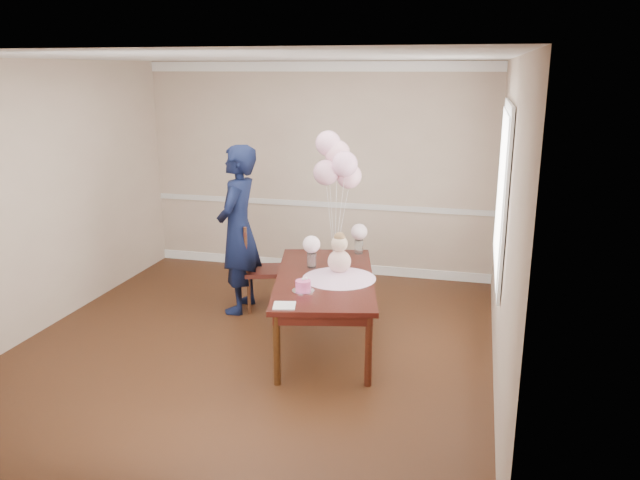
{
  "coord_description": "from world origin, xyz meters",
  "views": [
    {
      "loc": [
        2.0,
        -5.21,
        2.61
      ],
      "look_at": [
        0.6,
        0.26,
        1.05
      ],
      "focal_mm": 35.0,
      "sensor_mm": 36.0,
      "label": 1
    }
  ],
  "objects_px": {
    "dining_table_top": "(325,279)",
    "dining_chair_seat": "(265,271)",
    "birthday_cake": "(303,285)",
    "woman": "(238,230)"
  },
  "relations": [
    {
      "from": "dining_table_top",
      "to": "birthday_cake",
      "type": "bearing_deg",
      "value": -113.96
    },
    {
      "from": "dining_table_top",
      "to": "dining_chair_seat",
      "type": "distance_m",
      "value": 1.18
    },
    {
      "from": "dining_table_top",
      "to": "dining_chair_seat",
      "type": "xyz_separation_m",
      "value": [
        -0.88,
        0.76,
        -0.23
      ]
    },
    {
      "from": "dining_table_top",
      "to": "woman",
      "type": "bearing_deg",
      "value": 137.85
    },
    {
      "from": "birthday_cake",
      "to": "woman",
      "type": "relative_size",
      "value": 0.07
    },
    {
      "from": "birthday_cake",
      "to": "woman",
      "type": "xyz_separation_m",
      "value": [
        -1.04,
        1.08,
        0.18
      ]
    },
    {
      "from": "woman",
      "to": "dining_table_top",
      "type": "bearing_deg",
      "value": 59.91
    },
    {
      "from": "dining_chair_seat",
      "to": "birthday_cake",
      "type": "bearing_deg",
      "value": -74.7
    },
    {
      "from": "dining_table_top",
      "to": "dining_chair_seat",
      "type": "bearing_deg",
      "value": 126.49
    },
    {
      "from": "dining_table_top",
      "to": "dining_chair_seat",
      "type": "relative_size",
      "value": 4.34
    }
  ]
}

